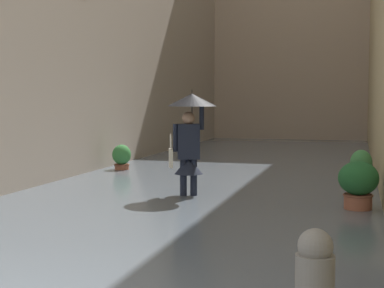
# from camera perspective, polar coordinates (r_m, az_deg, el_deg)

# --- Properties ---
(ground_plane) EXTENTS (60.00, 60.00, 0.00)m
(ground_plane) POSITION_cam_1_polar(r_m,az_deg,el_deg) (13.98, 4.28, -3.24)
(ground_plane) COLOR gray
(flood_water) EXTENTS (7.15, 27.85, 0.17)m
(flood_water) POSITION_cam_1_polar(r_m,az_deg,el_deg) (13.97, 4.28, -2.88)
(flood_water) COLOR slate
(flood_water) RESTS_ON ground_plane
(person_wading) EXTENTS (0.87, 0.87, 2.02)m
(person_wading) POSITION_cam_1_polar(r_m,az_deg,el_deg) (10.13, -0.21, 1.52)
(person_wading) COLOR black
(person_wading) RESTS_ON ground_plane
(potted_plant_mid_right) EXTENTS (0.45, 0.45, 0.77)m
(potted_plant_mid_right) POSITION_cam_1_polar(r_m,az_deg,el_deg) (14.09, -6.89, -1.46)
(potted_plant_mid_right) COLOR #9E563D
(potted_plant_mid_right) RESTS_ON ground_plane
(potted_plant_far_left) EXTENTS (0.61, 0.61, 0.91)m
(potted_plant_far_left) POSITION_cam_1_polar(r_m,az_deg,el_deg) (9.31, 15.93, -3.97)
(potted_plant_far_left) COLOR #9E563D
(potted_plant_far_left) RESTS_ON ground_plane
(potted_plant_near_left) EXTENTS (0.42, 0.42, 0.89)m
(potted_plant_near_left) POSITION_cam_1_polar(r_m,az_deg,el_deg) (11.60, 16.18, -2.61)
(potted_plant_near_left) COLOR #66605B
(potted_plant_near_left) RESTS_ON ground_plane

